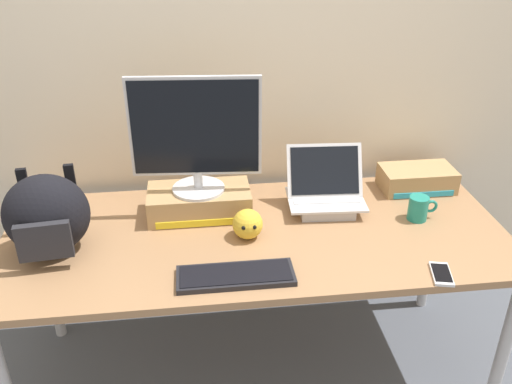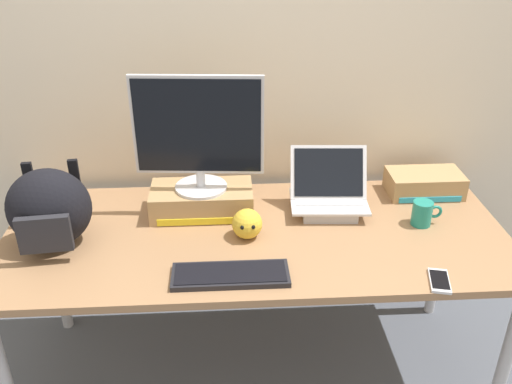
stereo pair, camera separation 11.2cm
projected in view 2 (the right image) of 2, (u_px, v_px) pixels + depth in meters
name	position (u px, v px, depth m)	size (l,w,h in m)	color
ground_plane	(256.00, 370.00, 2.51)	(20.00, 20.00, 0.00)	#515660
back_wall	(249.00, 56.00, 2.35)	(7.00, 0.10, 2.60)	beige
desk	(256.00, 246.00, 2.19)	(1.97, 0.83, 0.74)	#99704C
toner_box_yellow	(202.00, 200.00, 2.27)	(0.42, 0.22, 0.11)	#A88456
desktop_monitor	(198.00, 134.00, 2.13)	(0.51, 0.21, 0.47)	silver
open_laptop	(328.00, 199.00, 2.29)	(0.33, 0.25, 0.25)	#ADADB2
external_keyboard	(231.00, 275.00, 1.90)	(0.41, 0.14, 0.02)	black
messenger_backpack	(49.00, 209.00, 2.02)	(0.33, 0.30, 0.31)	black
coffee_mug	(423.00, 213.00, 2.19)	(0.12, 0.08, 0.10)	#1E7F70
cell_phone	(439.00, 281.00, 1.88)	(0.09, 0.14, 0.01)	silver
plush_toy	(247.00, 224.00, 2.11)	(0.12, 0.12, 0.12)	gold
toner_box_cyan	(424.00, 183.00, 2.42)	(0.32, 0.18, 0.10)	#A88456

